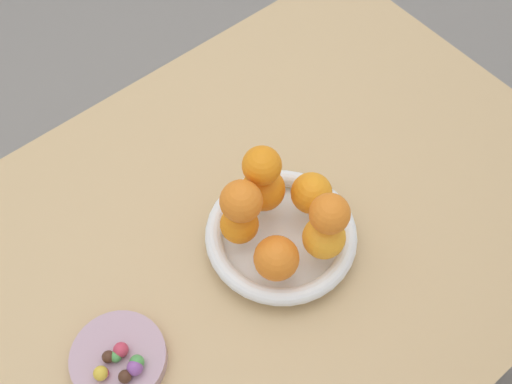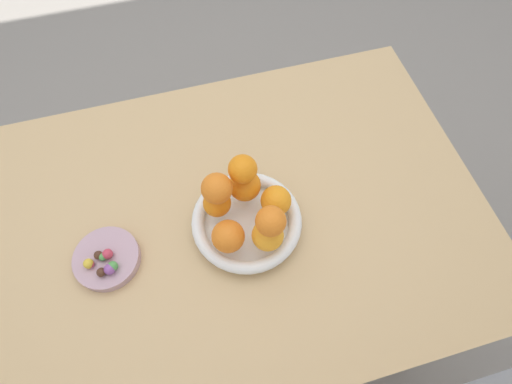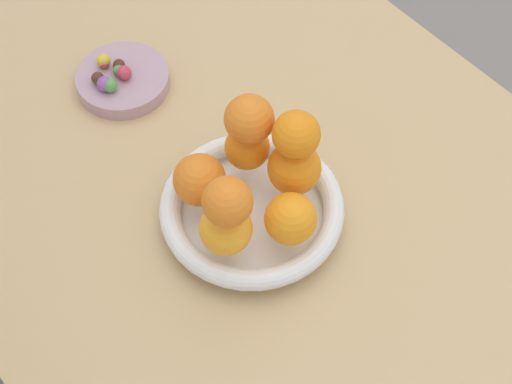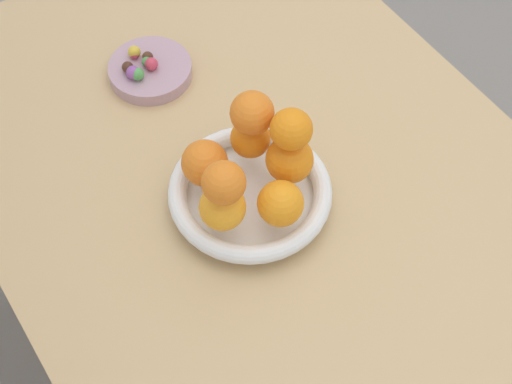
% 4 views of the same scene
% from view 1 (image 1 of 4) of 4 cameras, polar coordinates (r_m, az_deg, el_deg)
% --- Properties ---
extents(ground_plane, '(6.00, 6.00, 0.00)m').
position_cam_1_polar(ground_plane, '(1.67, -0.23, -16.22)').
color(ground_plane, gray).
extents(dining_table, '(1.10, 0.76, 0.74)m').
position_cam_1_polar(dining_table, '(1.06, -0.35, -6.37)').
color(dining_table, tan).
rests_on(dining_table, ground_plane).
extents(fruit_bowl, '(0.23, 0.23, 0.04)m').
position_cam_1_polar(fruit_bowl, '(0.96, 2.23, -3.93)').
color(fruit_bowl, white).
rests_on(fruit_bowl, dining_table).
extents(candy_dish, '(0.13, 0.13, 0.02)m').
position_cam_1_polar(candy_dish, '(0.92, -12.10, -14.28)').
color(candy_dish, '#B28C99').
rests_on(candy_dish, dining_table).
extents(orange_0, '(0.07, 0.07, 0.07)m').
position_cam_1_polar(orange_0, '(0.94, 0.66, 0.26)').
color(orange_0, orange).
rests_on(orange_0, fruit_bowl).
extents(orange_1, '(0.06, 0.06, 0.06)m').
position_cam_1_polar(orange_1, '(0.92, -1.30, -3.09)').
color(orange_1, orange).
rests_on(orange_1, fruit_bowl).
extents(orange_2, '(0.06, 0.06, 0.06)m').
position_cam_1_polar(orange_2, '(0.89, 1.83, -5.91)').
color(orange_2, orange).
rests_on(orange_2, fruit_bowl).
extents(orange_3, '(0.06, 0.06, 0.06)m').
position_cam_1_polar(orange_3, '(0.91, 6.06, -4.04)').
color(orange_3, orange).
rests_on(orange_3, fruit_bowl).
extents(orange_4, '(0.06, 0.06, 0.06)m').
position_cam_1_polar(orange_4, '(0.94, 4.95, -0.09)').
color(orange_4, orange).
rests_on(orange_4, fruit_bowl).
extents(orange_5, '(0.06, 0.06, 0.06)m').
position_cam_1_polar(orange_5, '(0.87, -1.17, -1.00)').
color(orange_5, orange).
rests_on(orange_5, orange_1).
extents(orange_6, '(0.06, 0.06, 0.06)m').
position_cam_1_polar(orange_6, '(0.86, 6.56, -1.93)').
color(orange_6, orange).
rests_on(orange_6, orange_3).
extents(orange_7, '(0.06, 0.06, 0.06)m').
position_cam_1_polar(orange_7, '(0.89, 0.52, 2.37)').
color(orange_7, orange).
rests_on(orange_7, orange_0).
extents(candy_ball_0, '(0.02, 0.02, 0.02)m').
position_cam_1_polar(candy_ball_0, '(0.89, -11.57, -15.78)').
color(candy_ball_0, '#472819').
rests_on(candy_ball_0, candy_dish).
extents(candy_ball_1, '(0.02, 0.02, 0.02)m').
position_cam_1_polar(candy_ball_1, '(0.90, -13.45, -15.39)').
color(candy_ball_1, '#C6384C').
rests_on(candy_ball_1, candy_dish).
extents(candy_ball_2, '(0.02, 0.02, 0.02)m').
position_cam_1_polar(candy_ball_2, '(0.89, -10.55, -14.66)').
color(candy_ball_2, '#4C9947').
rests_on(candy_ball_2, candy_dish).
extents(candy_ball_3, '(0.02, 0.02, 0.02)m').
position_cam_1_polar(candy_ball_3, '(0.90, -12.35, -14.10)').
color(candy_ball_3, '#4C9947').
rests_on(candy_ball_3, candy_dish).
extents(candy_ball_4, '(0.02, 0.02, 0.02)m').
position_cam_1_polar(candy_ball_4, '(0.90, -11.92, -13.56)').
color(candy_ball_4, '#C6384C').
rests_on(candy_ball_4, candy_dish).
extents(candy_ball_5, '(0.02, 0.02, 0.02)m').
position_cam_1_polar(candy_ball_5, '(0.89, -10.73, -15.10)').
color(candy_ball_5, '#8C4C99').
rests_on(candy_ball_5, candy_dish).
extents(candy_ball_6, '(0.02, 0.02, 0.02)m').
position_cam_1_polar(candy_ball_6, '(0.89, -13.64, -15.39)').
color(candy_ball_6, gold).
rests_on(candy_ball_6, candy_dish).
extents(candy_ball_7, '(0.02, 0.02, 0.02)m').
position_cam_1_polar(candy_ball_7, '(0.90, -12.99, -14.09)').
color(candy_ball_7, '#472819').
rests_on(candy_ball_7, candy_dish).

